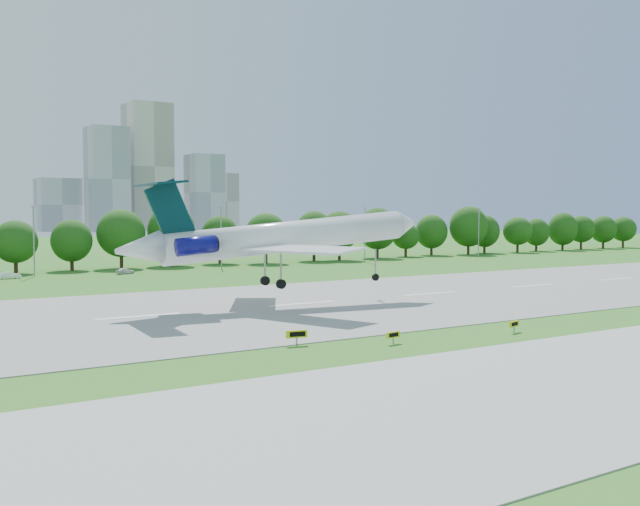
{
  "coord_description": "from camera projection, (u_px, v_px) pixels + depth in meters",
  "views": [
    {
      "loc": [
        -43.15,
        -47.84,
        10.86
      ],
      "look_at": [
        -1.94,
        18.0,
        6.54
      ],
      "focal_mm": 40.0,
      "sensor_mm": 36.0,
      "label": 1
    }
  ],
  "objects": [
    {
      "name": "ground",
      "position": [
        444.0,
        334.0,
        63.95
      ],
      "size": [
        600.0,
        600.0,
        0.0
      ],
      "primitive_type": "plane",
      "color": "#2B6A1B",
      "rests_on": "ground"
    },
    {
      "name": "runway",
      "position": [
        303.0,
        304.0,
        85.11
      ],
      "size": [
        400.0,
        45.0,
        0.08
      ],
      "primitive_type": "cube",
      "color": "gray",
      "rests_on": "ground"
    },
    {
      "name": "taxiway",
      "position": [
        623.0,
        372.0,
        48.71
      ],
      "size": [
        400.0,
        23.0,
        0.08
      ],
      "primitive_type": "cube",
      "color": "#ADADA8",
      "rests_on": "ground"
    },
    {
      "name": "tree_line",
      "position": [
        131.0,
        237.0,
        141.47
      ],
      "size": [
        288.4,
        8.4,
        10.4
      ],
      "color": "#382314",
      "rests_on": "ground"
    },
    {
      "name": "light_poles",
      "position": [
        134.0,
        238.0,
        131.67
      ],
      "size": [
        175.9,
        0.25,
        12.19
      ],
      "color": "gray",
      "rests_on": "ground"
    },
    {
      "name": "skyline",
      "position": [
        143.0,
        182.0,
        445.91
      ],
      "size": [
        127.0,
        52.0,
        80.0
      ],
      "color": "#B2B2B7",
      "rests_on": "ground"
    },
    {
      "name": "airliner",
      "position": [
        274.0,
        237.0,
        82.72
      ],
      "size": [
        38.96,
        28.23,
        12.38
      ],
      "rotation": [
        0.0,
        -0.08,
        -0.07
      ],
      "color": "white",
      "rests_on": "ground"
    },
    {
      "name": "taxi_sign_left",
      "position": [
        393.0,
        335.0,
        59.21
      ],
      "size": [
        1.48,
        0.4,
        1.04
      ],
      "rotation": [
        0.0,
        0.0,
        0.16
      ],
      "color": "gray",
      "rests_on": "ground"
    },
    {
      "name": "taxi_sign_centre",
      "position": [
        297.0,
        334.0,
        58.5
      ],
      "size": [
        1.81,
        0.57,
        1.27
      ],
      "rotation": [
        0.0,
        0.0,
        -0.21
      ],
      "color": "gray",
      "rests_on": "ground"
    },
    {
      "name": "taxi_sign_right",
      "position": [
        514.0,
        324.0,
        64.91
      ],
      "size": [
        1.51,
        0.53,
        1.06
      ],
      "rotation": [
        0.0,
        0.0,
        0.25
      ],
      "color": "gray",
      "rests_on": "ground"
    },
    {
      "name": "service_vehicle_a",
      "position": [
        10.0,
        275.0,
        118.64
      ],
      "size": [
        3.55,
        1.3,
        1.16
      ],
      "primitive_type": "imported",
      "rotation": [
        0.0,
        0.0,
        1.59
      ],
      "color": "white",
      "rests_on": "ground"
    },
    {
      "name": "service_vehicle_b",
      "position": [
        125.0,
        271.0,
        127.74
      ],
      "size": [
        3.67,
        2.34,
        1.16
      ],
      "primitive_type": "imported",
      "rotation": [
        0.0,
        0.0,
        1.88
      ],
      "color": "silver",
      "rests_on": "ground"
    }
  ]
}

